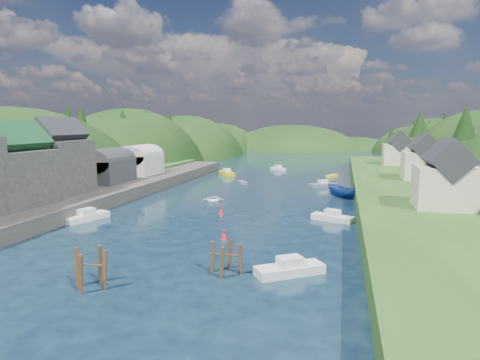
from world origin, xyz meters
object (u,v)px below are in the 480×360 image
(piling_cluster_near, at_px, (91,272))
(channel_buoy_far, at_px, (221,211))
(piling_cluster_far, at_px, (226,261))
(channel_buoy_near, at_px, (224,235))

(piling_cluster_near, height_order, channel_buoy_far, piling_cluster_near)
(piling_cluster_far, height_order, channel_buoy_near, piling_cluster_far)
(piling_cluster_far, relative_size, channel_buoy_near, 2.95)
(piling_cluster_far, distance_m, channel_buoy_far, 22.15)
(piling_cluster_far, distance_m, channel_buoy_near, 9.90)
(piling_cluster_near, relative_size, channel_buoy_far, 3.28)
(channel_buoy_near, bearing_deg, piling_cluster_far, -72.15)
(piling_cluster_near, xyz_separation_m, channel_buoy_near, (6.09, 14.85, -0.75))
(piling_cluster_far, bearing_deg, piling_cluster_near, -149.17)
(channel_buoy_far, bearing_deg, channel_buoy_near, -71.35)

